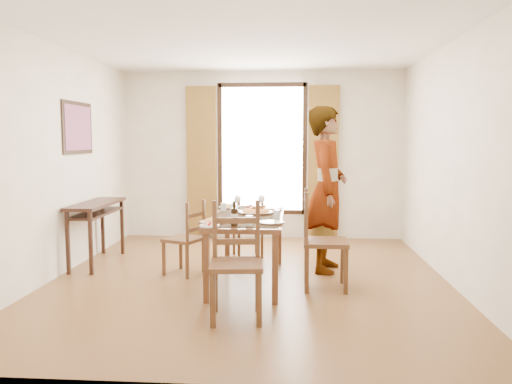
# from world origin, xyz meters

# --- Properties ---
(ground) EXTENTS (5.00, 5.00, 0.00)m
(ground) POSITION_xyz_m (0.00, 0.00, 0.00)
(ground) COLOR brown
(ground) RESTS_ON ground
(room_shell) EXTENTS (4.60, 5.10, 2.74)m
(room_shell) POSITION_xyz_m (-0.00, 0.13, 1.54)
(room_shell) COLOR white
(room_shell) RESTS_ON ground
(console_table) EXTENTS (0.38, 1.20, 0.80)m
(console_table) POSITION_xyz_m (-2.03, 0.60, 0.68)
(console_table) COLOR black
(console_table) RESTS_ON ground
(dining_table) EXTENTS (0.79, 1.72, 0.76)m
(dining_table) POSITION_xyz_m (-0.01, -0.07, 0.68)
(dining_table) COLOR brown
(dining_table) RESTS_ON ground
(chair_west) EXTENTS (0.52, 0.52, 0.89)m
(chair_west) POSITION_xyz_m (-0.77, 0.16, 0.41)
(chair_west) COLOR #4F331A
(chair_west) RESTS_ON ground
(chair_north) EXTENTS (0.47, 0.47, 0.84)m
(chair_north) POSITION_xyz_m (-0.11, 1.10, 0.39)
(chair_north) COLOR #4F331A
(chair_north) RESTS_ON ground
(chair_south) EXTENTS (0.51, 0.51, 1.05)m
(chair_south) POSITION_xyz_m (-0.01, -1.25, 0.49)
(chair_south) COLOR #4F331A
(chair_south) RESTS_ON ground
(chair_east) EXTENTS (0.48, 0.48, 1.06)m
(chair_east) POSITION_xyz_m (0.81, -0.29, 0.49)
(chair_east) COLOR #4F331A
(chair_east) RESTS_ON ground
(man) EXTENTS (0.87, 0.70, 2.00)m
(man) POSITION_xyz_m (0.91, 0.46, 1.00)
(man) COLOR gray
(man) RESTS_ON ground
(plate_sw) EXTENTS (0.27, 0.27, 0.05)m
(plate_sw) POSITION_xyz_m (-0.33, -0.64, 0.78)
(plate_sw) COLOR silver
(plate_sw) RESTS_ON dining_table
(plate_se) EXTENTS (0.27, 0.27, 0.05)m
(plate_se) POSITION_xyz_m (0.27, -0.61, 0.78)
(plate_se) COLOR silver
(plate_se) RESTS_ON dining_table
(plate_nw) EXTENTS (0.27, 0.27, 0.05)m
(plate_nw) POSITION_xyz_m (-0.30, 0.49, 0.78)
(plate_nw) COLOR silver
(plate_nw) RESTS_ON dining_table
(plate_ne) EXTENTS (0.27, 0.27, 0.05)m
(plate_ne) POSITION_xyz_m (0.23, 0.46, 0.78)
(plate_ne) COLOR silver
(plate_ne) RESTS_ON dining_table
(pasta_platter) EXTENTS (0.40, 0.40, 0.10)m
(pasta_platter) POSITION_xyz_m (0.07, 0.06, 0.81)
(pasta_platter) COLOR #B44017
(pasta_platter) RESTS_ON dining_table
(caprese_plate) EXTENTS (0.20, 0.20, 0.04)m
(caprese_plate) POSITION_xyz_m (-0.32, -0.83, 0.78)
(caprese_plate) COLOR silver
(caprese_plate) RESTS_ON dining_table
(wine_glass_a) EXTENTS (0.08, 0.08, 0.18)m
(wine_glass_a) POSITION_xyz_m (-0.14, -0.43, 0.85)
(wine_glass_a) COLOR white
(wine_glass_a) RESTS_ON dining_table
(wine_glass_b) EXTENTS (0.08, 0.08, 0.18)m
(wine_glass_b) POSITION_xyz_m (0.12, 0.35, 0.85)
(wine_glass_b) COLOR white
(wine_glass_b) RESTS_ON dining_table
(wine_glass_c) EXTENTS (0.08, 0.08, 0.18)m
(wine_glass_c) POSITION_xyz_m (-0.17, 0.31, 0.85)
(wine_glass_c) COLOR white
(wine_glass_c) RESTS_ON dining_table
(tumbler_a) EXTENTS (0.07, 0.07, 0.10)m
(tumbler_a) POSITION_xyz_m (0.32, -0.33, 0.81)
(tumbler_a) COLOR silver
(tumbler_a) RESTS_ON dining_table
(tumbler_b) EXTENTS (0.07, 0.07, 0.10)m
(tumbler_b) POSITION_xyz_m (-0.33, 0.23, 0.81)
(tumbler_b) COLOR silver
(tumbler_b) RESTS_ON dining_table
(tumbler_c) EXTENTS (0.07, 0.07, 0.10)m
(tumbler_c) POSITION_xyz_m (0.06, -0.76, 0.81)
(tumbler_c) COLOR silver
(tumbler_c) RESTS_ON dining_table
(wine_bottle) EXTENTS (0.07, 0.07, 0.25)m
(wine_bottle) POSITION_xyz_m (-0.08, -0.79, 0.88)
(wine_bottle) COLOR black
(wine_bottle) RESTS_ON dining_table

